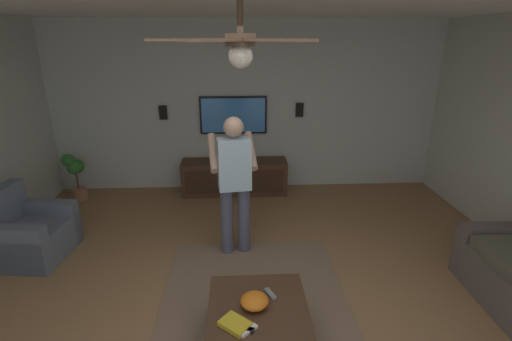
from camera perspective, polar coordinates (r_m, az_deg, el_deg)
name	(u,v)px	position (r m, az deg, el deg)	size (l,w,h in m)	color
ground_plane	(258,330)	(3.55, 0.26, -23.32)	(8.11, 8.11, 0.00)	olive
wall_back_tv	(247,107)	(6.12, -1.47, 9.69)	(0.10, 6.45, 2.72)	#B2B7AD
area_rug	(257,334)	(3.51, 0.18, -23.88)	(3.02, 1.81, 0.01)	#7A604C
armchair	(27,235)	(5.10, -31.86, -8.39)	(0.88, 0.89, 0.82)	slate
coffee_table	(259,324)	(3.17, 0.40, -22.59)	(1.00, 0.80, 0.40)	#422B1C
media_console	(234,177)	(6.08, -3.34, -1.00)	(0.45, 1.70, 0.55)	#422B1C
tv	(233,115)	(6.04, -3.51, 8.52)	(0.05, 1.08, 0.61)	black
person_standing	(234,178)	(4.18, -3.35, -1.23)	(0.58, 0.59, 1.64)	#4C5166
potted_plant_short	(76,172)	(6.37, -26.03, -0.17)	(0.36, 0.31, 0.77)	#9E6B4C
bowl	(254,301)	(3.13, -0.25, -19.46)	(0.23, 0.23, 0.10)	orange
remote_white	(249,330)	(2.95, -1.14, -23.43)	(0.15, 0.04, 0.02)	white
remote_black	(244,329)	(2.96, -1.82, -23.19)	(0.15, 0.04, 0.02)	black
remote_grey	(270,294)	(3.26, 2.22, -18.48)	(0.15, 0.04, 0.02)	slate
book	(235,324)	(2.99, -3.25, -22.55)	(0.22, 0.16, 0.04)	gold
vase_round	(241,154)	(5.98, -2.27, 2.56)	(0.22, 0.22, 0.22)	red
wall_speaker_left	(300,110)	(6.13, 6.72, 9.27)	(0.06, 0.12, 0.22)	black
wall_speaker_right	(163,112)	(6.16, -14.12, 8.68)	(0.06, 0.12, 0.22)	black
ceiling_fan	(238,44)	(2.53, -2.74, 18.87)	(1.12, 1.11, 0.46)	#4C3828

